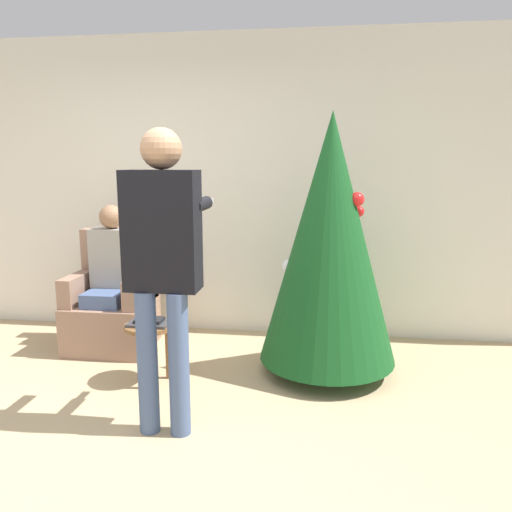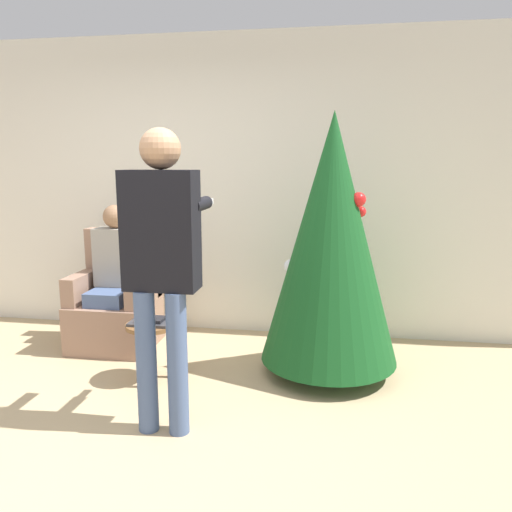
# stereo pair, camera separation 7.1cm
# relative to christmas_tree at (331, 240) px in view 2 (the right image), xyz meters

# --- Properties ---
(ground_plane) EXTENTS (14.00, 14.00, 0.00)m
(ground_plane) POSITION_rel_christmas_tree_xyz_m (-1.20, -1.35, -1.02)
(ground_plane) COLOR tan
(wall_back) EXTENTS (8.00, 0.06, 2.70)m
(wall_back) POSITION_rel_christmas_tree_xyz_m (-1.20, 0.88, 0.33)
(wall_back) COLOR silver
(wall_back) RESTS_ON ground_plane
(christmas_tree) EXTENTS (1.02, 1.02, 1.94)m
(christmas_tree) POSITION_rel_christmas_tree_xyz_m (0.00, 0.00, 0.00)
(christmas_tree) COLOR brown
(christmas_tree) RESTS_ON ground_plane
(armchair) EXTENTS (0.67, 0.62, 1.00)m
(armchair) POSITION_rel_christmas_tree_xyz_m (-1.83, 0.30, -0.67)
(armchair) COLOR #93705B
(armchair) RESTS_ON ground_plane
(person_seated) EXTENTS (0.36, 0.46, 1.23)m
(person_seated) POSITION_rel_christmas_tree_xyz_m (-1.83, 0.28, -0.36)
(person_seated) COLOR #475B84
(person_seated) RESTS_ON ground_plane
(person_standing) EXTENTS (0.44, 0.57, 1.77)m
(person_standing) POSITION_rel_christmas_tree_xyz_m (-0.95, -0.96, 0.04)
(person_standing) COLOR #475B84
(person_standing) RESTS_ON ground_plane
(side_stool) EXTENTS (0.36, 0.36, 0.43)m
(side_stool) POSITION_rel_christmas_tree_xyz_m (-1.27, -0.35, -0.67)
(side_stool) COLOR brown
(side_stool) RESTS_ON ground_plane
(laptop) EXTENTS (0.29, 0.20, 0.02)m
(laptop) POSITION_rel_christmas_tree_xyz_m (-1.27, -0.35, -0.58)
(laptop) COLOR #38383D
(laptop) RESTS_ON side_stool
(book) EXTENTS (0.19, 0.13, 0.02)m
(book) POSITION_rel_christmas_tree_xyz_m (-1.27, -0.35, -0.56)
(book) COLOR black
(book) RESTS_ON laptop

